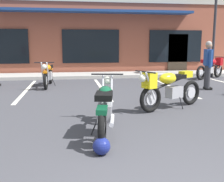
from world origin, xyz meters
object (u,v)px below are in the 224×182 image
at_px(motorcycle_red_sportbike, 211,67).
at_px(motorcycle_black_cruiser, 169,88).
at_px(motorcycle_silver_naked, 48,74).
at_px(person_in_black_shirt, 208,62).
at_px(parking_lot_lamp_post, 217,6).
at_px(helmet_on_pavement, 101,146).
at_px(motorcycle_foreground_classic, 105,107).

bearing_deg(motorcycle_red_sportbike, motorcycle_black_cruiser, -126.77).
bearing_deg(motorcycle_silver_naked, person_in_black_shirt, -15.45).
relative_size(person_in_black_shirt, parking_lot_lamp_post, 0.33).
xyz_separation_m(motorcycle_silver_naked, helmet_on_pavement, (1.22, -6.67, -0.33)).
distance_m(motorcycle_silver_naked, helmet_on_pavement, 6.79).
relative_size(motorcycle_foreground_classic, person_in_black_shirt, 1.25).
distance_m(motorcycle_silver_naked, parking_lot_lamp_post, 8.22).
xyz_separation_m(motorcycle_silver_naked, person_in_black_shirt, (5.53, -1.53, 0.49)).
bearing_deg(motorcycle_red_sportbike, helmet_on_pavement, -126.94).
height_order(motorcycle_foreground_classic, motorcycle_black_cruiser, same).
bearing_deg(motorcycle_foreground_classic, parking_lot_lamp_post, 50.25).
xyz_separation_m(motorcycle_foreground_classic, motorcycle_silver_naked, (-1.41, 5.66, 0.00)).
bearing_deg(motorcycle_foreground_classic, motorcycle_red_sportbike, 50.19).
relative_size(motorcycle_silver_naked, parking_lot_lamp_post, 0.42).
height_order(person_in_black_shirt, parking_lot_lamp_post, parking_lot_lamp_post).
xyz_separation_m(motorcycle_foreground_classic, motorcycle_black_cruiser, (1.77, 1.56, 0.07)).
distance_m(motorcycle_silver_naked, person_in_black_shirt, 5.76).
bearing_deg(helmet_on_pavement, person_in_black_shirt, 50.02).
relative_size(helmet_on_pavement, parking_lot_lamp_post, 0.05).
relative_size(motorcycle_red_sportbike, person_in_black_shirt, 1.12).
distance_m(motorcycle_foreground_classic, parking_lot_lamp_post, 9.99).
bearing_deg(helmet_on_pavement, motorcycle_foreground_classic, 79.61).
xyz_separation_m(motorcycle_silver_naked, parking_lot_lamp_post, (7.54, 1.71, 2.81)).
bearing_deg(parking_lot_lamp_post, motorcycle_silver_naked, -167.24).
relative_size(motorcycle_black_cruiser, helmet_on_pavement, 7.47).
xyz_separation_m(motorcycle_black_cruiser, motorcycle_silver_naked, (-3.18, 4.10, -0.07)).
bearing_deg(person_in_black_shirt, motorcycle_silver_naked, 164.55).
relative_size(motorcycle_foreground_classic, motorcycle_silver_naked, 0.99).
height_order(motorcycle_foreground_classic, person_in_black_shirt, person_in_black_shirt).
bearing_deg(parking_lot_lamp_post, person_in_black_shirt, -121.78).
height_order(helmet_on_pavement, parking_lot_lamp_post, parking_lot_lamp_post).
xyz_separation_m(motorcycle_black_cruiser, parking_lot_lamp_post, (4.36, 5.81, 2.75)).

